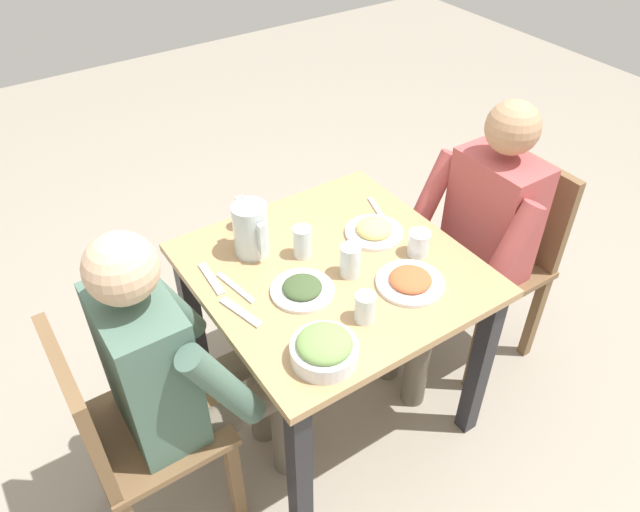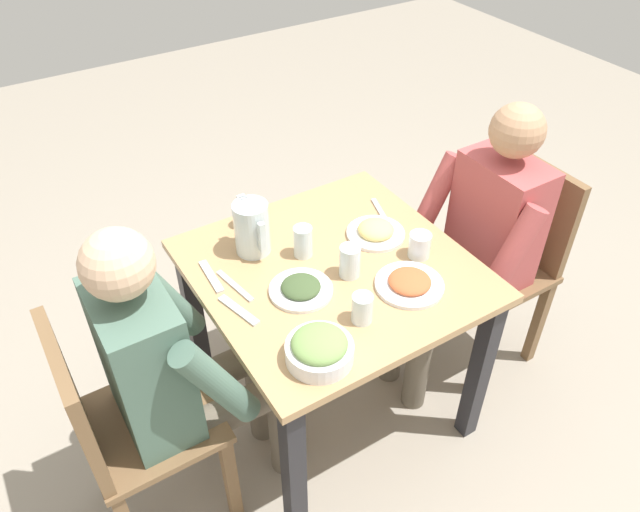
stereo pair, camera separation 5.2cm
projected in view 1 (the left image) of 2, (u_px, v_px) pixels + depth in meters
ground_plane at (331, 403)px, 2.52m from camera, size 8.00×8.00×0.00m
dining_table at (333, 294)px, 2.12m from camera, size 0.88×0.88×0.74m
chair_near at (126, 430)px, 1.82m from camera, size 0.40×0.40×0.90m
chair_far at (503, 250)px, 2.47m from camera, size 0.40×0.40×0.90m
diner_near at (182, 368)px, 1.81m from camera, size 0.48×0.53×1.19m
diner_far at (472, 239)px, 2.29m from camera, size 0.48×0.53×1.19m
water_pitcher at (251, 229)px, 2.04m from camera, size 0.16×0.12×0.19m
salad_bowl at (324, 348)px, 1.70m from camera, size 0.20×0.20×0.09m
plate_rice_curry at (410, 281)px, 1.96m from camera, size 0.22×0.22×0.04m
plate_dolmas at (302, 289)px, 1.93m from camera, size 0.21×0.21×0.04m
plate_fries at (374, 230)px, 2.17m from camera, size 0.21×0.21×0.05m
water_glass_far_right at (350, 261)px, 1.98m from camera, size 0.07×0.07×0.11m
water_glass_near_left at (302, 242)px, 2.05m from camera, size 0.06×0.06×0.11m
water_glass_by_pitcher at (419, 243)px, 2.07m from camera, size 0.07×0.07×0.09m
water_glass_far_left at (245, 215)px, 2.18m from camera, size 0.06×0.06×0.10m
water_glass_center at (365, 307)px, 1.82m from camera, size 0.06×0.06×0.10m
fork_near at (211, 279)px, 1.99m from camera, size 0.17×0.04×0.01m
knife_near at (378, 212)px, 2.28m from camera, size 0.18×0.07×0.01m
fork_far at (241, 312)px, 1.87m from camera, size 0.17×0.07×0.01m
knife_far at (236, 288)px, 1.95m from camera, size 0.19×0.05×0.01m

